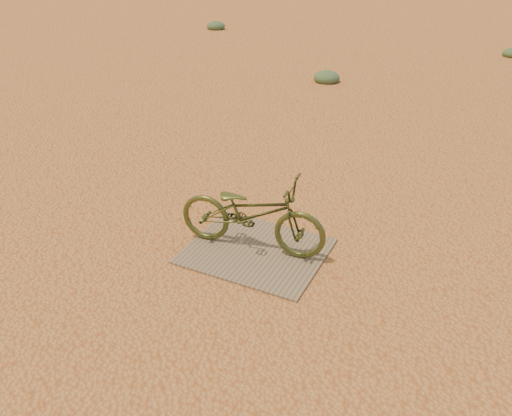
% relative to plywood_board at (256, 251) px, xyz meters
% --- Properties ---
extents(ground, '(120.00, 120.00, 0.00)m').
position_rel_plywood_board_xyz_m(ground, '(-0.09, 0.28, -0.01)').
color(ground, '#B87D46').
rests_on(ground, ground).
extents(plywood_board, '(1.33, 1.11, 0.02)m').
position_rel_plywood_board_xyz_m(plywood_board, '(0.00, 0.00, 0.00)').
color(plywood_board, '#776450').
rests_on(plywood_board, ground).
extents(bicycle, '(1.53, 0.69, 0.78)m').
position_rel_plywood_board_xyz_m(bicycle, '(-0.06, 0.03, 0.40)').
color(bicycle, '#3F471F').
rests_on(bicycle, plywood_board).
extents(kale_a, '(0.55, 0.55, 0.31)m').
position_rel_plywood_board_xyz_m(kale_a, '(-1.55, 6.54, -0.01)').
color(kale_a, '#4F6743').
rests_on(kale_a, ground).
extents(kale_b, '(0.50, 0.50, 0.28)m').
position_rel_plywood_board_xyz_m(kale_b, '(1.92, 11.06, -0.01)').
color(kale_b, '#4F6743').
rests_on(kale_b, ground).
extents(kale_c, '(0.61, 0.61, 0.33)m').
position_rel_plywood_board_xyz_m(kale_c, '(-7.11, 11.35, -0.01)').
color(kale_c, '#4F6743').
rests_on(kale_c, ground).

